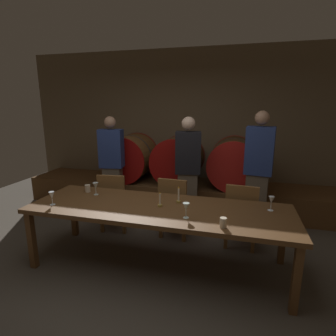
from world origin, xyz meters
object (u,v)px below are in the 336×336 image
at_px(chair_left, 114,199).
at_px(wine_glass_far_right, 271,201).
at_px(wine_barrel_right, 234,163).
at_px(chair_right, 241,212).
at_px(chair_center, 174,204).
at_px(guest_right, 258,172).
at_px(wine_glass_far_left, 52,196).
at_px(candle_left, 160,203).
at_px(wine_glass_center_right, 186,207).
at_px(dining_table, 159,212).
at_px(guest_left, 112,165).
at_px(guest_center, 188,170).
at_px(wine_glass_center_left, 96,186).
at_px(cup_left, 88,188).
at_px(cup_right, 223,223).
at_px(wine_barrel_left, 131,157).
at_px(wine_barrel_center, 178,160).
at_px(candle_right, 179,198).

height_order(chair_left, wine_glass_far_right, wine_glass_far_right).
distance_m(wine_barrel_right, chair_left, 2.11).
xyz_separation_m(chair_right, wine_glass_far_right, (0.29, -0.46, 0.36)).
height_order(chair_center, guest_right, guest_right).
distance_m(wine_barrel_right, wine_glass_far_left, 2.94).
distance_m(candle_left, wine_glass_far_left, 1.24).
xyz_separation_m(guest_right, candle_left, (-1.11, -1.22, -0.13)).
height_order(chair_left, wine_glass_center_right, wine_glass_center_right).
bearing_deg(dining_table, guest_left, 132.84).
distance_m(guest_center, wine_glass_center_left, 1.44).
bearing_deg(cup_left, wine_glass_center_right, -18.98).
bearing_deg(cup_right, wine_barrel_left, 129.46).
distance_m(chair_right, wine_glass_far_right, 0.65).
relative_size(wine_barrel_center, guest_center, 0.51).
xyz_separation_m(guest_left, wine_glass_far_left, (0.02, -1.56, -0.01)).
distance_m(chair_left, wine_glass_center_right, 1.60).
relative_size(chair_left, candle_left, 4.93).
relative_size(wine_barrel_left, chair_center, 0.96).
height_order(wine_barrel_center, guest_center, guest_center).
xyz_separation_m(chair_left, candle_left, (0.92, -0.70, 0.29)).
relative_size(candle_right, wine_glass_center_right, 1.25).
height_order(wine_barrel_right, cup_right, wine_barrel_right).
relative_size(candle_left, wine_glass_far_left, 1.15).
height_order(guest_left, candle_right, guest_left).
xyz_separation_m(dining_table, guest_right, (1.12, 1.23, 0.23)).
height_order(guest_center, wine_glass_far_right, guest_center).
bearing_deg(chair_right, cup_right, 83.87).
xyz_separation_m(guest_center, wine_glass_far_right, (1.11, -1.04, -0.02)).
relative_size(guest_left, guest_right, 0.94).
xyz_separation_m(chair_right, cup_left, (-1.97, -0.41, 0.29)).
height_order(chair_center, candle_right, candle_right).
xyz_separation_m(dining_table, wine_glass_center_right, (0.36, -0.22, 0.17)).
bearing_deg(wine_glass_far_left, wine_barrel_center, 65.88).
bearing_deg(cup_right, chair_left, 147.40).
relative_size(wine_barrel_left, dining_table, 0.29).
distance_m(wine_barrel_left, dining_table, 2.26).
relative_size(dining_table, wine_glass_center_right, 18.39).
bearing_deg(dining_table, wine_glass_far_right, 9.90).
relative_size(dining_table, wine_glass_far_left, 18.94).
relative_size(dining_table, candle_right, 14.67).
bearing_deg(wine_glass_far_right, chair_center, 156.55).
distance_m(wine_glass_far_left, cup_right, 1.93).
relative_size(wine_glass_far_left, cup_right, 1.65).
bearing_deg(chair_left, chair_center, 174.90).
bearing_deg(chair_center, candle_left, 94.56).
bearing_deg(wine_glass_far_right, chair_left, 166.71).
bearing_deg(dining_table, guest_center, 85.82).
bearing_deg(guest_left, guest_center, 168.44).
height_order(chair_right, cup_left, chair_right).
distance_m(wine_barrel_right, guest_center, 0.97).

